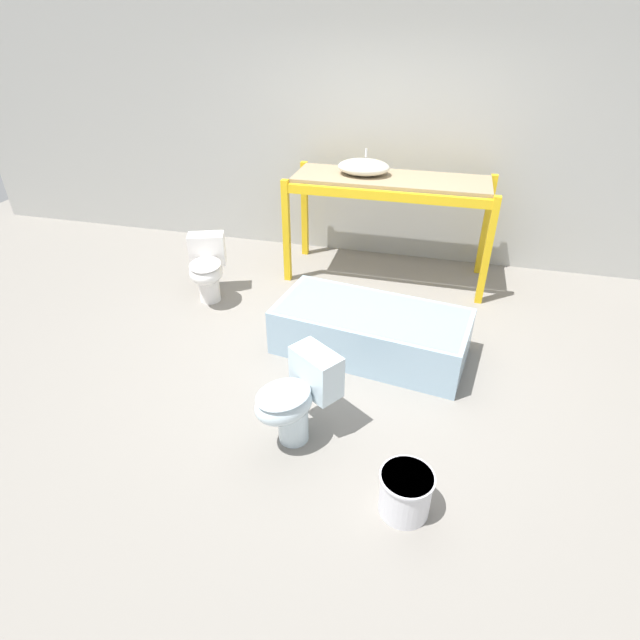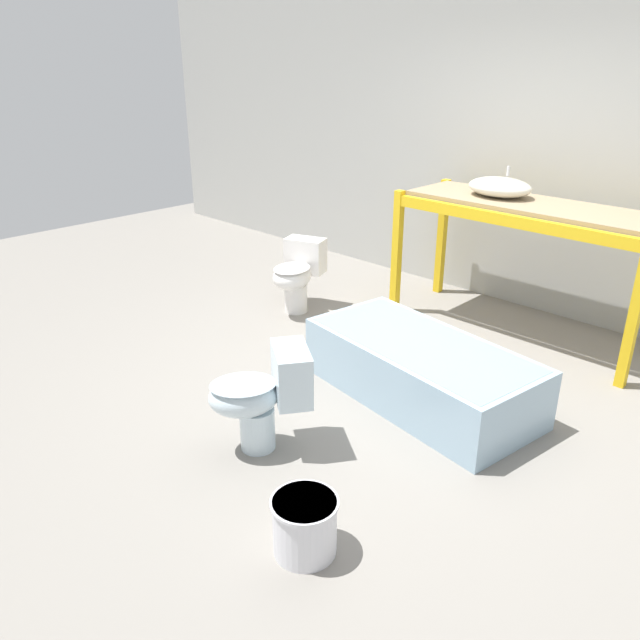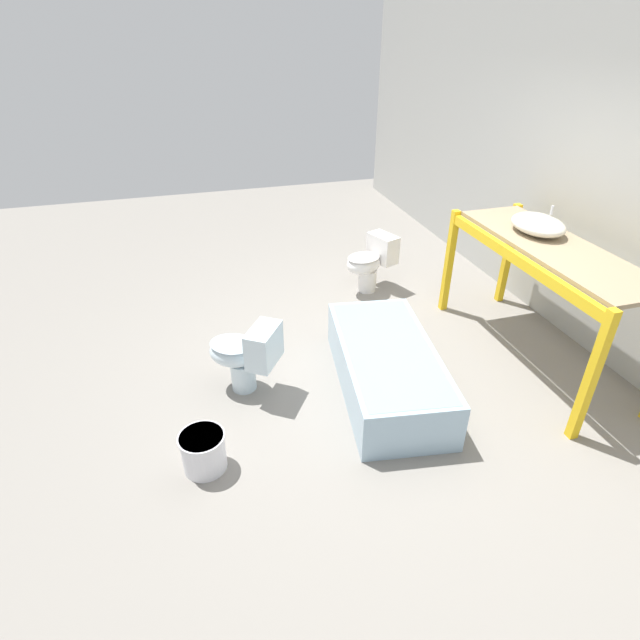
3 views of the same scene
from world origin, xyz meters
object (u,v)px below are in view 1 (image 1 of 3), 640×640
toilet_far (296,396)px  bucket_white (405,492)px  sink_basin (364,167)px  toilet_near (207,267)px  bathtub_main (371,328)px

toilet_far → bucket_white: toilet_far is taller
toilet_far → bucket_white: 0.93m
bucket_white → sink_basin: bearing=105.4°
sink_basin → toilet_near: sink_basin is taller
bathtub_main → toilet_far: (-0.33, -1.15, 0.13)m
sink_basin → toilet_far: bearing=-88.8°
toilet_far → toilet_near: bearing=165.1°
bathtub_main → toilet_near: bearing=171.9°
bathtub_main → toilet_near: (-1.77, 0.53, 0.13)m
sink_basin → toilet_near: size_ratio=0.80×
toilet_near → bucket_white: toilet_near is taller
toilet_near → bucket_white: (2.25, -2.11, -0.21)m
sink_basin → bathtub_main: 1.84m
sink_basin → bucket_white: sink_basin is taller
bathtub_main → toilet_far: toilet_far is taller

